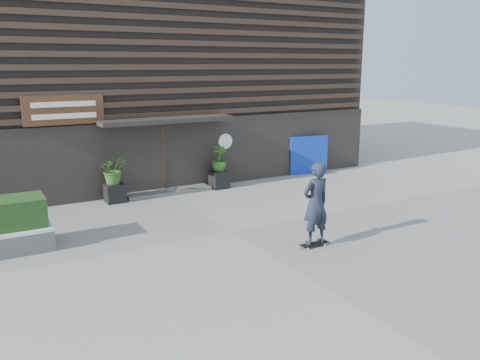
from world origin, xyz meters
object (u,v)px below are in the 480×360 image
planter_pot_left (115,193)px  skateboarder (316,204)px  planter_pot_right (219,180)px  blue_tarp (309,155)px

planter_pot_left → skateboarder: (3.12, -6.41, 0.80)m
planter_pot_left → planter_pot_right: 3.80m
planter_pot_left → planter_pot_right: bearing=0.0°
planter_pot_left → planter_pot_right: (3.80, 0.00, 0.00)m
planter_pot_right → blue_tarp: 4.26m
planter_pot_left → skateboarder: 7.18m
planter_pot_right → blue_tarp: size_ratio=0.37×
planter_pot_left → blue_tarp: 8.04m
blue_tarp → skateboarder: (-4.90, -6.71, 0.33)m
planter_pot_right → skateboarder: bearing=-96.0°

